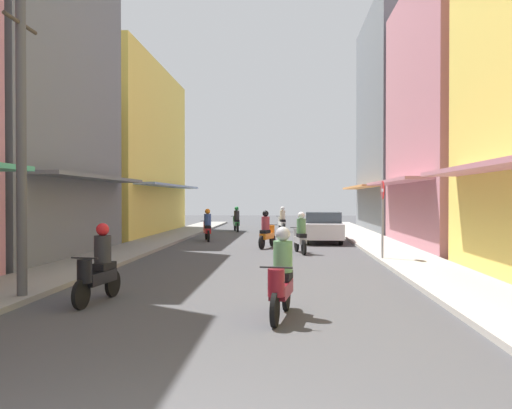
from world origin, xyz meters
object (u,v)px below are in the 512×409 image
motorbike_black (99,267)px  motorbike_silver (300,235)px  motorbike_orange (267,231)px  utility_pole (21,144)px  motorbike_maroon (281,277)px  motorbike_green (236,220)px  motorbike_red (207,226)px  motorbike_white (282,220)px  parked_car (323,227)px  street_sign_no_entry (383,209)px

motorbike_black → motorbike_silver: bearing=65.3°
motorbike_orange → utility_pole: size_ratio=0.28×
motorbike_orange → motorbike_maroon: bearing=-86.5°
motorbike_silver → motorbike_green: 12.86m
motorbike_orange → motorbike_black: (-2.90, -11.25, 0.00)m
motorbike_red → motorbike_maroon: size_ratio=0.98×
motorbike_white → motorbike_maroon: size_ratio=0.99×
utility_pole → parked_car: bearing=63.6°
motorbike_white → street_sign_no_entry: size_ratio=0.68×
motorbike_white → motorbike_red: bearing=-116.5°
motorbike_orange → motorbike_black: bearing=-104.5°
parked_car → street_sign_no_entry: (1.44, -7.22, 0.98)m
motorbike_white → parked_car: bearing=-75.1°
motorbike_green → motorbike_black: 21.54m
motorbike_white → motorbike_maroon: 22.82m
parked_car → street_sign_no_entry: street_sign_no_entry is taller
motorbike_white → motorbike_silver: bearing=-86.2°
motorbike_orange → motorbike_red: 4.52m
parked_car → motorbike_silver: bearing=-103.7°
motorbike_green → motorbike_black: (-0.54, -21.53, 0.00)m
motorbike_maroon → parked_car: motorbike_maroon is taller
motorbike_orange → motorbike_red: bearing=132.8°
motorbike_orange → motorbike_black: same height
motorbike_red → motorbike_white: bearing=63.5°
motorbike_orange → motorbike_white: (0.50, 10.51, 0.00)m
parked_car → motorbike_white: bearing=104.9°
motorbike_black → motorbike_white: bearing=81.1°
motorbike_green → street_sign_no_entry: bearing=-66.6°
motorbike_orange → parked_car: bearing=48.5°
motorbike_white → motorbike_black: bearing=-98.9°
motorbike_orange → motorbike_white: size_ratio=0.97×
motorbike_black → utility_pole: bearing=-179.8°
parked_car → motorbike_orange: bearing=-131.5°
motorbike_red → street_sign_no_entry: (7.05, -7.68, 1.01)m
motorbike_orange → street_sign_no_entry: size_ratio=0.66×
motorbike_black → parked_car: bearing=68.9°
motorbike_black → parked_car: motorbike_black is taller
motorbike_orange → motorbike_black: size_ratio=0.96×
motorbike_orange → street_sign_no_entry: (3.98, -4.36, 1.01)m
motorbike_black → street_sign_no_entry: 9.79m
motorbike_black → parked_car: size_ratio=0.43×
motorbike_white → utility_pole: utility_pole is taller
motorbike_silver → motorbike_black: same height
motorbike_silver → motorbike_black: bearing=-114.7°
motorbike_silver → motorbike_black: size_ratio=0.99×
motorbike_black → utility_pole: (-1.58, -0.01, 2.47)m
motorbike_red → parked_car: motorbike_red is taller
motorbike_silver → motorbike_red: same height
motorbike_orange → street_sign_no_entry: street_sign_no_entry is taller
parked_car → motorbike_maroon: bearing=-96.7°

